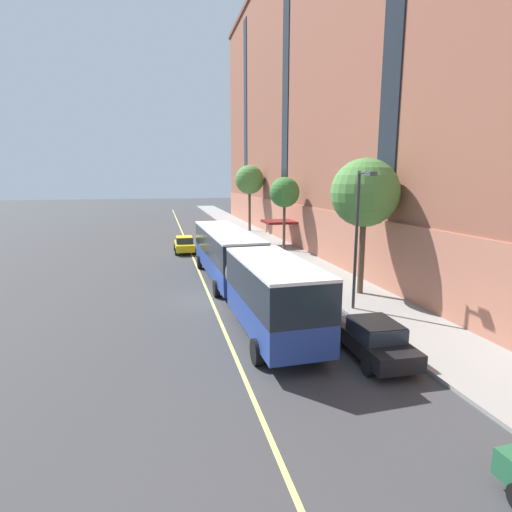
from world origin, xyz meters
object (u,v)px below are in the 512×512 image
at_px(city_bus, 239,263).
at_px(parked_car_white_2, 231,233).
at_px(street_tree_far_uptown, 285,193).
at_px(parked_car_black_0, 373,339).
at_px(parked_car_navy_1, 253,250).
at_px(parked_car_champagne_5, 278,267).
at_px(street_tree_far_downtown, 249,180).
at_px(street_lamp, 359,227).
at_px(taxi_cab, 184,244).
at_px(street_tree_mid_block, 365,193).

relative_size(city_bus, parked_car_white_2, 4.64).
distance_m(city_bus, street_tree_far_uptown, 16.27).
height_order(parked_car_black_0, parked_car_navy_1, same).
bearing_deg(parked_car_champagne_5, parked_car_white_2, 90.26).
relative_size(parked_car_navy_1, street_tree_far_downtown, 0.56).
xyz_separation_m(parked_car_white_2, street_lamp, (1.86, -27.09, 3.72)).
xyz_separation_m(parked_car_champagne_5, street_tree_far_downtown, (3.53, 25.42, 6.04)).
xyz_separation_m(parked_car_champagne_5, street_lamp, (1.78, -8.24, 3.72)).
bearing_deg(street_lamp, parked_car_navy_1, 97.08).
distance_m(parked_car_champagne_5, street_tree_far_uptown, 11.67).
relative_size(street_tree_far_uptown, street_tree_far_downtown, 0.81).
relative_size(parked_car_black_0, taxi_cab, 1.05).
xyz_separation_m(parked_car_black_0, street_tree_far_uptown, (3.66, 23.42, 4.87)).
bearing_deg(parked_car_navy_1, street_tree_far_uptown, 36.84).
bearing_deg(taxi_cab, street_tree_far_downtown, 55.56).
bearing_deg(taxi_cab, parked_car_black_0, -77.01).
distance_m(street_tree_far_uptown, street_tree_far_downtown, 15.47).
distance_m(parked_car_white_2, street_tree_mid_block, 25.11).
height_order(city_bus, parked_car_champagne_5, city_bus).
bearing_deg(city_bus, taxi_cab, 98.17).
bearing_deg(parked_car_navy_1, parked_car_white_2, 89.69).
xyz_separation_m(parked_car_white_2, parked_car_champagne_5, (0.08, -18.85, 0.00)).
bearing_deg(taxi_cab, street_lamp, -68.87).
relative_size(street_tree_far_downtown, street_lamp, 1.20).
relative_size(parked_car_black_0, parked_car_navy_1, 0.93).
xyz_separation_m(taxi_cab, street_tree_mid_block, (9.44, -17.07, 5.31)).
xyz_separation_m(parked_car_black_0, street_lamp, (1.91, 5.18, 3.72)).
xyz_separation_m(city_bus, taxi_cab, (-2.27, 15.81, -1.28)).
xyz_separation_m(parked_car_champagne_5, street_tree_mid_block, (3.53, -5.42, 5.31)).
xyz_separation_m(taxi_cab, street_lamp, (7.69, -19.89, 3.72)).
bearing_deg(parked_car_black_0, taxi_cab, 102.99).
distance_m(parked_car_black_0, taxi_cab, 25.73).
distance_m(street_tree_mid_block, street_lamp, 3.68).
bearing_deg(street_tree_far_downtown, street_tree_mid_block, -90.00).
distance_m(city_bus, street_tree_far_downtown, 30.81).
bearing_deg(parked_car_black_0, street_tree_mid_block, 65.40).
relative_size(parked_car_black_0, parked_car_white_2, 1.00).
bearing_deg(parked_car_white_2, parked_car_navy_1, -90.31).
bearing_deg(street_tree_far_uptown, parked_car_navy_1, -143.16).
bearing_deg(city_bus, street_tree_far_downtown, 76.37).
distance_m(parked_car_navy_1, street_tree_mid_block, 14.22).
height_order(parked_car_white_2, taxi_cab, same).
relative_size(parked_car_black_0, street_lamp, 0.63).
relative_size(parked_car_navy_1, street_tree_mid_block, 0.61).
bearing_deg(parked_car_champagne_5, city_bus, -131.22).
height_order(city_bus, street_tree_far_uptown, street_tree_far_uptown).
xyz_separation_m(parked_car_white_2, street_tree_mid_block, (3.62, -24.27, 5.31)).
bearing_deg(parked_car_white_2, parked_car_black_0, -90.08).
height_order(parked_car_navy_1, taxi_cab, same).
bearing_deg(street_tree_mid_block, parked_car_white_2, 98.48).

